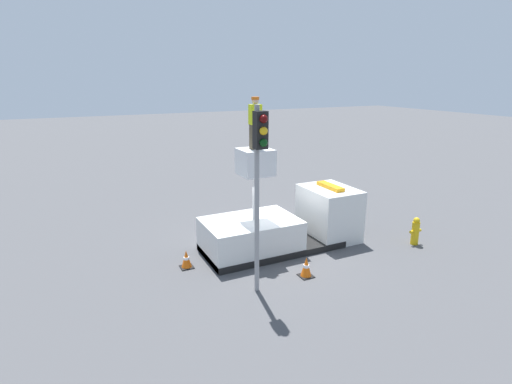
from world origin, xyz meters
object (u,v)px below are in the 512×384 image
(bucket_truck, at_px, (285,225))
(worker, at_px, (255,123))
(traffic_light_pole, at_px, (259,165))
(traffic_cone_curbside, at_px, (306,267))
(fire_hydrant, at_px, (415,231))
(traffic_cone_rear, at_px, (186,259))

(bucket_truck, relative_size, worker, 3.45)
(bucket_truck, bearing_deg, worker, 180.00)
(worker, height_order, traffic_light_pole, worker)
(worker, distance_m, traffic_cone_curbside, 5.06)
(bucket_truck, height_order, fire_hydrant, bucket_truck)
(traffic_cone_rear, bearing_deg, fire_hydrant, -12.80)
(traffic_cone_curbside, bearing_deg, traffic_light_pole, -173.05)
(worker, relative_size, traffic_light_pole, 0.32)
(traffic_cone_rear, bearing_deg, traffic_light_pole, -59.57)
(traffic_light_pole, distance_m, traffic_cone_rear, 4.63)
(fire_hydrant, bearing_deg, bucket_truck, 155.98)
(worker, xyz_separation_m, traffic_light_pole, (-1.16, -2.65, -0.82))
(traffic_light_pole, bearing_deg, traffic_cone_rear, 120.43)
(traffic_cone_rear, bearing_deg, bucket_truck, 1.87)
(bucket_truck, xyz_separation_m, fire_hydrant, (4.60, -2.05, -0.33))
(worker, relative_size, traffic_cone_curbside, 2.62)
(traffic_light_pole, relative_size, fire_hydrant, 5.06)
(worker, bearing_deg, fire_hydrant, -19.40)
(traffic_cone_curbside, bearing_deg, traffic_cone_rear, 145.04)
(traffic_cone_curbside, bearing_deg, bucket_truck, 76.58)
(worker, relative_size, traffic_cone_rear, 2.78)
(worker, distance_m, traffic_cone_rear, 5.15)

